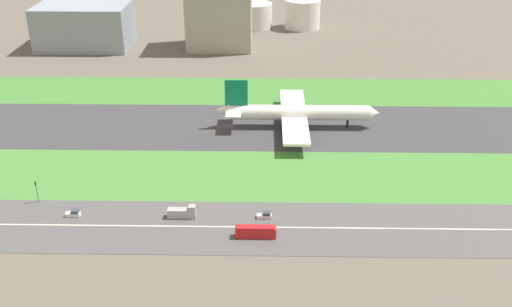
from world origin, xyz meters
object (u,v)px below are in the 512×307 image
(airliner, at_px, (295,113))
(traffic_light, at_px, (37,190))
(terminal_building, at_px, (85,26))
(fuel_tank_centre, at_px, (302,14))
(bus_0, at_px, (256,232))
(car_0, at_px, (74,214))
(hangar_building, at_px, (219,8))
(truck_0, at_px, (183,213))
(car_2, at_px, (265,215))
(fuel_tank_west, at_px, (254,16))

(airliner, height_order, traffic_light, airliner)
(traffic_light, bearing_deg, terminal_building, 100.75)
(terminal_building, height_order, fuel_tank_centre, terminal_building)
(bus_0, bearing_deg, fuel_tank_centre, -96.11)
(airliner, bearing_deg, car_0, -135.57)
(fuel_tank_centre, bearing_deg, hangar_building, -137.75)
(truck_0, bearing_deg, car_0, 180.00)
(hangar_building, bearing_deg, bus_0, -82.83)
(airliner, distance_m, bus_0, 79.40)
(truck_0, relative_size, terminal_building, 0.16)
(traffic_light, height_order, terminal_building, terminal_building)
(car_2, xyz_separation_m, truck_0, (-24.70, -0.00, 0.75))
(terminal_building, height_order, fuel_tank_west, terminal_building)
(airliner, height_order, fuel_tank_west, airliner)
(traffic_light, bearing_deg, car_2, -6.40)
(car_2, distance_m, truck_0, 24.71)
(traffic_light, relative_size, fuel_tank_centre, 0.32)
(car_0, bearing_deg, fuel_tank_centre, 70.46)
(hangar_building, xyz_separation_m, fuel_tank_west, (18.90, 45.00, -14.84))
(traffic_light, distance_m, hangar_building, 180.55)
(bus_0, bearing_deg, traffic_light, -14.68)
(fuel_tank_centre, bearing_deg, fuel_tank_west, 180.00)
(truck_0, distance_m, traffic_light, 47.29)
(car_2, relative_size, truck_0, 0.52)
(bus_0, height_order, hangar_building, hangar_building)
(terminal_building, distance_m, hangar_building, 78.27)
(truck_0, relative_size, hangar_building, 0.19)
(bus_0, xyz_separation_m, fuel_tank_centre, (25.38, 237.00, 7.16))
(car_0, relative_size, traffic_light, 0.61)
(car_0, distance_m, hangar_building, 185.89)
(bus_0, height_order, fuel_tank_centre, fuel_tank_centre)
(fuel_tank_west, bearing_deg, truck_0, -94.26)
(terminal_building, relative_size, fuel_tank_centre, 2.26)
(bus_0, distance_m, car_0, 56.08)
(terminal_building, bearing_deg, car_2, -60.20)
(terminal_building, distance_m, fuel_tank_centre, 134.86)
(bus_0, bearing_deg, car_2, -104.25)
(truck_0, xyz_separation_m, traffic_light, (-46.53, 7.99, 2.62))
(car_0, xyz_separation_m, truck_0, (33.02, -0.00, 0.75))
(car_0, bearing_deg, bus_0, -10.27)
(truck_0, bearing_deg, car_2, 0.00)
(airliner, xyz_separation_m, truck_0, (-36.34, -68.00, -4.56))
(airliner, bearing_deg, hangar_building, 108.59)
(hangar_building, bearing_deg, terminal_building, 180.00)
(fuel_tank_centre, bearing_deg, truck_0, -101.83)
(bus_0, distance_m, hangar_building, 194.63)
(car_0, xyz_separation_m, hangar_building, (31.02, 182.00, 21.70))
(hangar_building, bearing_deg, car_2, -81.66)
(hangar_building, distance_m, fuel_tank_centre, 68.30)
(terminal_building, xyz_separation_m, fuel_tank_west, (96.46, 45.00, -4.28))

